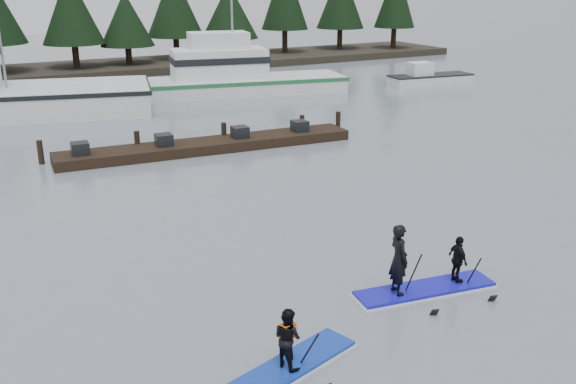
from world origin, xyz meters
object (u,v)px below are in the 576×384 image
paddleboard_solo (288,351)px  paddleboard_duo (422,270)px  floating_dock (209,146)px  fishing_boat_medium (238,85)px

paddleboard_solo → paddleboard_duo: size_ratio=0.91×
paddleboard_duo → paddleboard_solo: bearing=-154.9°
floating_dock → paddleboard_duo: bearing=-87.5°
fishing_boat_medium → paddleboard_duo: bearing=-94.0°
paddleboard_solo → paddleboard_duo: paddleboard_duo is taller
fishing_boat_medium → floating_dock: size_ratio=1.03×
fishing_boat_medium → paddleboard_solo: bearing=-101.2°
floating_dock → paddleboard_duo: size_ratio=3.60×
floating_dock → paddleboard_duo: paddleboard_duo is taller
fishing_boat_medium → floating_dock: 14.35m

